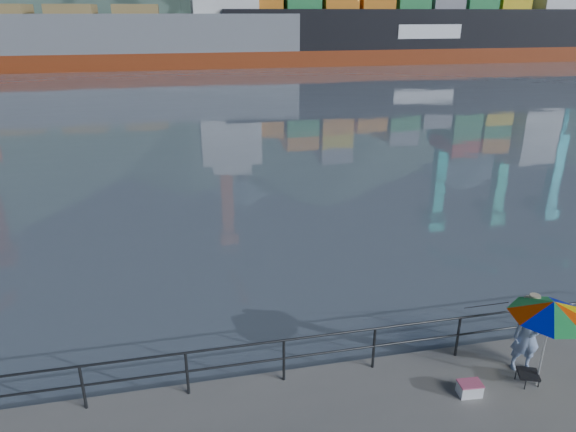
{
  "coord_description": "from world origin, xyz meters",
  "views": [
    {
      "loc": [
        -2.77,
        -6.99,
        7.31
      ],
      "look_at": [
        0.01,
        6.0,
        2.0
      ],
      "focal_mm": 32.0,
      "sensor_mm": 36.0,
      "label": 1
    }
  ],
  "objects_px": {
    "fisherman": "(527,336)",
    "bulk_carrier": "(111,36)",
    "container_ship": "(425,21)",
    "beach_umbrella": "(553,309)",
    "cooler_bag": "(469,389)"
  },
  "relations": [
    {
      "from": "cooler_bag",
      "to": "bulk_carrier",
      "type": "distance_m",
      "value": 73.44
    },
    {
      "from": "fisherman",
      "to": "bulk_carrier",
      "type": "distance_m",
      "value": 73.21
    },
    {
      "from": "beach_umbrella",
      "to": "cooler_bag",
      "type": "xyz_separation_m",
      "value": [
        -1.55,
        0.02,
        -1.71
      ]
    },
    {
      "from": "beach_umbrella",
      "to": "bulk_carrier",
      "type": "bearing_deg",
      "value": 102.02
    },
    {
      "from": "bulk_carrier",
      "to": "fisherman",
      "type": "bearing_deg",
      "value": -77.89
    },
    {
      "from": "fisherman",
      "to": "container_ship",
      "type": "height_order",
      "value": "container_ship"
    },
    {
      "from": "bulk_carrier",
      "to": "cooler_bag",
      "type": "bearing_deg",
      "value": -79.16
    },
    {
      "from": "container_ship",
      "to": "beach_umbrella",
      "type": "bearing_deg",
      "value": -114.04
    },
    {
      "from": "cooler_bag",
      "to": "container_ship",
      "type": "distance_m",
      "value": 80.02
    },
    {
      "from": "fisherman",
      "to": "bulk_carrier",
      "type": "height_order",
      "value": "bulk_carrier"
    },
    {
      "from": "fisherman",
      "to": "cooler_bag",
      "type": "distance_m",
      "value": 1.79
    },
    {
      "from": "cooler_bag",
      "to": "bulk_carrier",
      "type": "bearing_deg",
      "value": 105.17
    },
    {
      "from": "bulk_carrier",
      "to": "beach_umbrella",
      "type": "bearing_deg",
      "value": -77.98
    },
    {
      "from": "fisherman",
      "to": "bulk_carrier",
      "type": "xyz_separation_m",
      "value": [
        -15.35,
        71.51,
        3.21
      ]
    },
    {
      "from": "cooler_bag",
      "to": "container_ship",
      "type": "xyz_separation_m",
      "value": [
        33.81,
        72.3,
        5.69
      ]
    }
  ]
}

